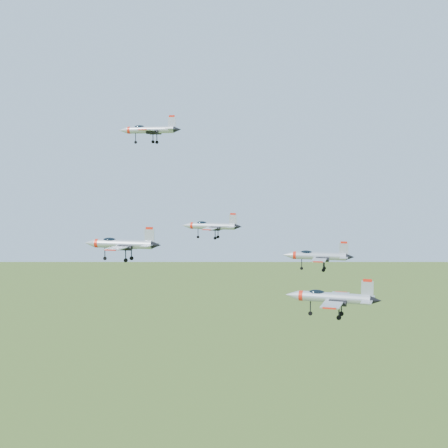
% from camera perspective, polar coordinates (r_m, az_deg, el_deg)
% --- Properties ---
extents(jet_lead, '(12.97, 10.83, 3.47)m').
position_cam_1_polar(jet_lead, '(124.58, -6.88, 8.55)').
color(jet_lead, '#ADB3BA').
extents(jet_left_high, '(10.66, 8.87, 2.85)m').
position_cam_1_polar(jet_left_high, '(106.35, -1.21, -0.17)').
color(jet_left_high, '#ADB3BA').
extents(jet_right_high, '(11.80, 9.83, 3.15)m').
position_cam_1_polar(jet_right_high, '(90.01, -9.39, -1.79)').
color(jet_right_high, '#ADB3BA').
extents(jet_left_low, '(11.81, 9.85, 3.16)m').
position_cam_1_polar(jet_left_low, '(103.93, 8.52, -2.89)').
color(jet_left_low, '#ADB3BA').
extents(jet_right_low, '(13.14, 10.83, 3.52)m').
position_cam_1_polar(jet_right_low, '(86.51, 9.77, -6.62)').
color(jet_right_low, '#ADB3BA').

